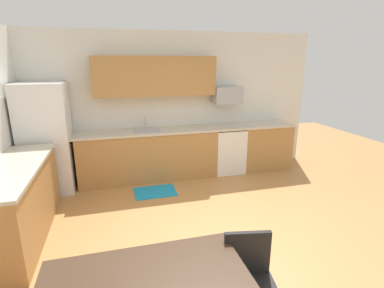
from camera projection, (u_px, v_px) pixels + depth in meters
ground_plane at (213, 244)px, 3.58m from camera, size 12.00×12.00×0.00m
wall_back at (170, 104)px, 5.67m from camera, size 5.80×0.10×2.70m
cabinet_run_back at (149, 156)px, 5.47m from camera, size 2.53×0.60×0.90m
cabinet_run_back_right at (263, 146)px, 6.07m from camera, size 1.02×0.60×0.90m
cabinet_run_left at (18, 204)px, 3.63m from camera, size 0.60×2.00×0.90m
countertop_back at (174, 130)px, 5.47m from camera, size 4.80×0.64×0.04m
countertop_left at (12, 168)px, 3.50m from camera, size 0.64×2.00×0.04m
upper_cabinets_back at (155, 76)px, 5.24m from camera, size 2.20×0.34×0.70m
refrigerator at (47, 139)px, 4.85m from camera, size 0.76×0.70×1.83m
oven_range at (227, 149)px, 5.86m from camera, size 0.60×0.60×0.91m
microwave at (227, 95)px, 5.66m from camera, size 0.54×0.36×0.32m
sink_basin at (147, 134)px, 5.35m from camera, size 0.48×0.40×0.14m
sink_faucet at (146, 123)px, 5.47m from camera, size 0.02×0.02×0.24m
chair_near_table at (250, 278)px, 2.31m from camera, size 0.47×0.47×0.85m
floor_mat at (155, 192)px, 4.99m from camera, size 0.70×0.50×0.01m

